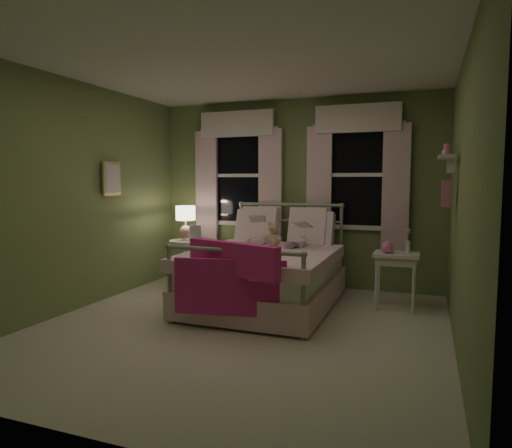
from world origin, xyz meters
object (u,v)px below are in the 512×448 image
at_px(teddy_bear, 273,236).
at_px(child_right, 299,227).
at_px(child_left, 257,220).
at_px(nightstand_right, 396,262).
at_px(bed, 266,273).
at_px(nightstand_left, 186,257).
at_px(table_lamp, 186,218).

bearing_deg(teddy_bear, child_right, 29.50).
xyz_separation_m(child_left, nightstand_right, (1.72, -0.04, -0.42)).
relative_size(bed, nightstand_left, 3.13).
xyz_separation_m(nightstand_left, table_lamp, (0.00, 0.00, 0.54)).
relative_size(bed, child_left, 2.51).
bearing_deg(bed, child_right, 56.40).
distance_m(bed, table_lamp, 1.56).
height_order(table_lamp, nightstand_right, table_lamp).
relative_size(child_left, table_lamp, 1.81).
height_order(child_left, nightstand_left, child_left).
relative_size(teddy_bear, nightstand_right, 0.47).
distance_m(bed, child_left, 0.78).
relative_size(bed, teddy_bear, 6.75).
distance_m(bed, nightstand_right, 1.50).
bearing_deg(child_right, child_left, 11.87).
relative_size(bed, table_lamp, 4.55).
bearing_deg(bed, table_lamp, 159.33).
height_order(nightstand_left, nightstand_right, same).
relative_size(nightstand_left, table_lamp, 1.45).
relative_size(child_left, child_right, 1.20).
distance_m(child_left, nightstand_left, 1.22).
bearing_deg(nightstand_right, teddy_bear, -175.35).
distance_m(child_left, nightstand_right, 1.78).
xyz_separation_m(table_lamp, nightstand_right, (2.81, -0.13, -0.40)).
bearing_deg(child_left, nightstand_right, -174.84).
bearing_deg(bed, teddy_bear, 90.00).
distance_m(nightstand_left, nightstand_right, 2.81).
bearing_deg(nightstand_left, child_right, -3.21).
xyz_separation_m(child_left, nightstand_left, (-1.08, 0.09, -0.56)).
bearing_deg(child_left, table_lamp, 1.66).
bearing_deg(child_left, teddy_bear, 157.03).
xyz_separation_m(teddy_bear, nightstand_right, (1.44, 0.12, -0.24)).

